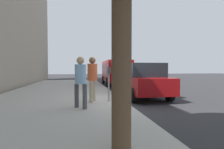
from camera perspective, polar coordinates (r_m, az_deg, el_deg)
ground_plane at (r=7.93m, az=3.30°, el=-9.00°), size 80.00×80.00×0.00m
sidewalk_slab at (r=7.79m, az=-18.95°, el=-8.74°), size 28.00×6.00×0.15m
parking_meter at (r=7.22m, az=-1.08°, el=-0.75°), size 0.36×0.12×1.41m
pedestrian_at_meter at (r=7.20m, az=-6.35°, el=-0.23°), size 0.53×0.40×1.82m
pedestrian_bystander at (r=6.11m, az=-10.14°, el=-1.10°), size 0.42×0.42×1.76m
parked_sedan_near at (r=9.41m, az=9.51°, el=-1.79°), size 4.41×1.98×1.77m
parked_van_far at (r=16.03m, az=1.19°, el=1.07°), size 5.26×2.24×2.18m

